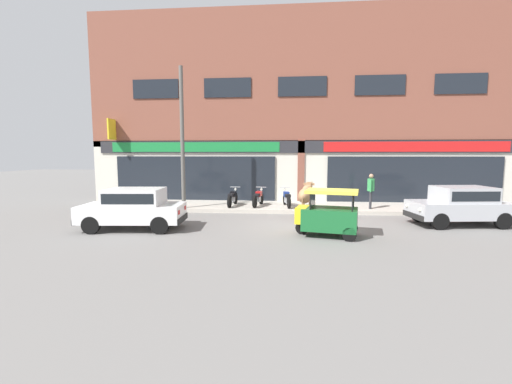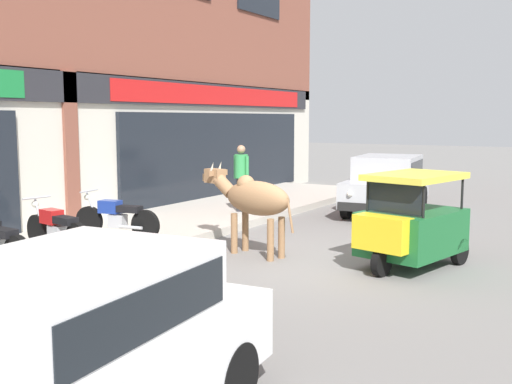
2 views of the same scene
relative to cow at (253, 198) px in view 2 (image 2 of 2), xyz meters
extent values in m
plane|color=slate|center=(-0.01, -0.80, -1.01)|extent=(90.00, 90.00, 0.00)
cube|color=#B7AFA3|center=(-0.01, 2.99, -0.92)|extent=(19.00, 3.18, 0.17)
cube|color=beige|center=(-0.01, 4.85, 0.69)|extent=(23.00, 0.55, 3.40)
cube|color=#28282D|center=(-0.01, 4.54, 2.04)|extent=(22.08, 0.08, 0.64)
cube|color=brown|center=(-0.01, 4.56, 0.69)|extent=(0.36, 0.12, 3.40)
cube|color=black|center=(5.74, 4.53, 0.34)|extent=(8.74, 0.10, 2.40)
cube|color=red|center=(5.74, 4.51, 2.04)|extent=(9.20, 0.05, 0.52)
ellipsoid|color=#936B47|center=(-0.02, -0.10, 0.01)|extent=(0.80, 1.48, 0.60)
sphere|color=#936B47|center=(0.04, 0.18, 0.24)|extent=(0.32, 0.32, 0.32)
cylinder|color=#936B47|center=(-0.07, 0.36, -0.65)|extent=(0.12, 0.12, 0.72)
cylinder|color=#936B47|center=(0.21, 0.30, -0.65)|extent=(0.12, 0.12, 0.72)
cylinder|color=#936B47|center=(-0.25, -0.49, -0.65)|extent=(0.12, 0.12, 0.72)
cylinder|color=#936B47|center=(0.03, -0.55, -0.65)|extent=(0.12, 0.12, 0.72)
cylinder|color=#936B47|center=(0.15, 0.71, 0.16)|extent=(0.33, 0.50, 0.43)
cube|color=#936B47|center=(0.20, 0.96, 0.33)|extent=(0.29, 0.40, 0.26)
cube|color=brown|center=(0.24, 1.14, 0.29)|extent=(0.19, 0.17, 0.14)
cone|color=beige|center=(0.10, 0.94, 0.51)|extent=(0.08, 0.12, 0.19)
cone|color=beige|center=(0.29, 0.90, 0.51)|extent=(0.08, 0.12, 0.19)
cube|color=#936B47|center=(0.03, 0.91, 0.39)|extent=(0.15, 0.07, 0.10)
cube|color=#936B47|center=(0.34, 0.85, 0.39)|extent=(0.15, 0.07, 0.10)
cylinder|color=#936B47|center=(-0.17, -0.82, -0.21)|extent=(0.07, 0.17, 0.60)
cylinder|color=black|center=(4.64, -1.33, -0.71)|extent=(0.62, 0.25, 0.60)
cylinder|color=black|center=(4.46, 0.10, -0.71)|extent=(0.62, 0.25, 0.60)
cylinder|color=black|center=(6.93, -1.04, -0.71)|extent=(0.62, 0.25, 0.60)
cylinder|color=black|center=(6.74, 0.39, -0.71)|extent=(0.62, 0.25, 0.60)
cube|color=#B2B5BA|center=(5.69, -0.47, -0.41)|extent=(3.67, 2.03, 0.60)
cube|color=#B2B5BA|center=(5.79, -0.46, 0.17)|extent=(2.07, 1.67, 0.56)
cube|color=black|center=(5.79, -0.46, 0.17)|extent=(1.92, 1.67, 0.35)
cube|color=black|center=(3.98, -0.69, -0.63)|extent=(0.31, 1.52, 0.20)
cube|color=black|center=(7.41, -0.25, -0.63)|extent=(0.31, 1.52, 0.20)
sphere|color=silver|center=(4.01, -1.17, -0.33)|extent=(0.14, 0.14, 0.14)
sphere|color=silver|center=(3.89, -0.22, -0.33)|extent=(0.14, 0.14, 0.14)
cube|color=red|center=(7.50, -0.74, -0.31)|extent=(0.05, 0.16, 0.14)
cube|color=red|center=(7.37, 0.24, -0.31)|extent=(0.05, 0.16, 0.14)
cylinder|color=black|center=(-4.98, -2.85, -0.71)|extent=(0.61, 0.23, 0.60)
cylinder|color=black|center=(-5.10, -1.42, -0.71)|extent=(0.61, 0.23, 0.60)
cube|color=white|center=(-6.19, -2.23, -0.41)|extent=(3.63, 1.90, 0.60)
cube|color=white|center=(-6.09, -2.22, 0.17)|extent=(2.02, 1.60, 0.56)
cube|color=black|center=(-6.09, -2.22, 0.17)|extent=(1.87, 1.61, 0.35)
cube|color=black|center=(-4.46, -2.08, -0.63)|extent=(0.25, 1.52, 0.20)
cube|color=red|center=(-4.40, -2.58, -0.31)|extent=(0.04, 0.16, 0.14)
cube|color=red|center=(-4.48, -1.59, -0.31)|extent=(0.04, 0.16, 0.14)
cylinder|color=black|center=(-0.24, -2.44, -0.79)|extent=(0.46, 0.21, 0.44)
cylinder|color=black|center=(1.16, -3.29, -0.79)|extent=(0.46, 0.21, 0.44)
cylinder|color=black|center=(1.39, -2.27, -0.79)|extent=(0.46, 0.21, 0.44)
cube|color=#19602D|center=(0.64, -2.64, -0.44)|extent=(1.92, 1.51, 0.70)
cube|color=yellow|center=(-0.24, -2.44, -0.34)|extent=(0.54, 0.93, 0.52)
cylinder|color=black|center=(-0.02, -2.99, 0.19)|extent=(0.04, 0.04, 0.55)
cylinder|color=black|center=(0.19, -2.03, 0.19)|extent=(0.04, 0.04, 0.55)
cylinder|color=black|center=(1.23, -3.27, 0.19)|extent=(0.04, 0.04, 0.55)
cylinder|color=black|center=(1.44, -2.31, 0.19)|extent=(0.04, 0.04, 0.55)
cube|color=#DBCC42|center=(0.69, -2.65, 0.46)|extent=(1.82, 1.43, 0.10)
cube|color=black|center=(0.08, -2.51, 0.18)|extent=(0.23, 0.91, 0.50)
cylinder|color=black|center=(-3.42, 1.90, -0.55)|extent=(0.14, 0.57, 0.56)
cube|color=black|center=(-3.39, 2.26, -0.27)|extent=(0.26, 0.54, 0.12)
cylinder|color=#B2B5BA|center=(-3.51, 2.15, -0.59)|extent=(0.10, 0.48, 0.06)
cylinder|color=black|center=(-2.02, 3.20, -0.55)|extent=(0.19, 0.57, 0.56)
cylinder|color=black|center=(-2.24, 1.96, -0.55)|extent=(0.19, 0.57, 0.56)
cube|color=#B2B5BA|center=(-2.13, 2.56, -0.51)|extent=(0.25, 0.35, 0.24)
cube|color=red|center=(-2.10, 2.72, -0.25)|extent=(0.30, 0.44, 0.24)
cube|color=black|center=(-2.17, 2.32, -0.27)|extent=(0.31, 0.55, 0.12)
cylinder|color=#B2B5BA|center=(-2.03, 3.14, -0.25)|extent=(0.09, 0.27, 0.59)
cylinder|color=#B2B5BA|center=(-2.02, 3.18, 0.03)|extent=(0.52, 0.12, 0.03)
sphere|color=silver|center=(-2.01, 3.24, -0.09)|extent=(0.12, 0.12, 0.12)
cylinder|color=#B2B5BA|center=(-2.30, 2.23, -0.59)|extent=(0.14, 0.48, 0.06)
cylinder|color=black|center=(-0.85, 3.17, -0.55)|extent=(0.19, 0.57, 0.56)
cylinder|color=black|center=(-0.65, 1.93, -0.55)|extent=(0.19, 0.57, 0.56)
cube|color=#B2B5BA|center=(-0.74, 2.53, -0.51)|extent=(0.25, 0.35, 0.24)
cube|color=navy|center=(-0.77, 2.69, -0.25)|extent=(0.30, 0.43, 0.24)
cube|color=black|center=(-0.71, 2.29, -0.27)|extent=(0.30, 0.55, 0.12)
cylinder|color=#B2B5BA|center=(-0.84, 3.11, -0.25)|extent=(0.08, 0.27, 0.59)
cylinder|color=#B2B5BA|center=(-0.85, 3.15, 0.03)|extent=(0.52, 0.12, 0.03)
sphere|color=silver|center=(-0.85, 3.21, -0.09)|extent=(0.12, 0.12, 0.12)
cylinder|color=#B2B5BA|center=(-0.79, 2.16, -0.59)|extent=(0.14, 0.48, 0.06)
cylinder|color=#2D2D33|center=(3.05, 2.13, -0.42)|extent=(0.11, 0.11, 0.82)
cylinder|color=#2D2D33|center=(3.10, 2.31, -0.42)|extent=(0.11, 0.11, 0.82)
cylinder|color=#33934C|center=(3.08, 2.22, 0.27)|extent=(0.32, 0.32, 0.56)
cylinder|color=#33934C|center=(3.02, 2.02, 0.24)|extent=(0.08, 0.08, 0.56)
cylinder|color=#33934C|center=(3.14, 2.42, 0.24)|extent=(0.08, 0.08, 0.56)
sphere|color=tan|center=(3.08, 2.22, 0.67)|extent=(0.20, 0.20, 0.20)
camera|label=1|loc=(-0.78, -13.74, 1.64)|focal=24.00mm
camera|label=2|loc=(-8.86, -5.42, 1.40)|focal=42.00mm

